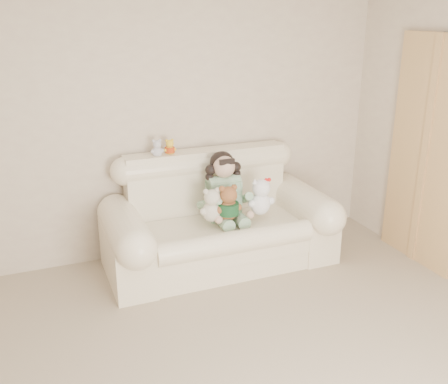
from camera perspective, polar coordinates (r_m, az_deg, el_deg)
wall_back at (r=4.81m, az=-7.53°, el=7.78°), size 4.50×0.00×4.50m
sofa at (r=4.70m, az=-0.46°, el=-2.32°), size 2.10×0.95×1.03m
door_panel at (r=4.99m, az=21.76°, el=4.03°), size 0.06×0.90×2.10m
seated_child at (r=4.72m, az=-0.04°, el=0.73°), size 0.40×0.49×0.65m
brown_teddy at (r=4.52m, az=0.46°, el=-0.85°), size 0.27×0.22×0.39m
white_cat at (r=4.66m, az=4.11°, el=-0.09°), size 0.32×0.29×0.41m
cream_teddy at (r=4.50m, az=-1.38°, el=-1.09°), size 0.24×0.18×0.36m
yellow_mini_bear at (r=4.73m, az=-6.09°, el=5.16°), size 0.14×0.13×0.18m
grey_mini_plush at (r=4.69m, az=-7.49°, el=5.05°), size 0.13×0.10×0.19m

